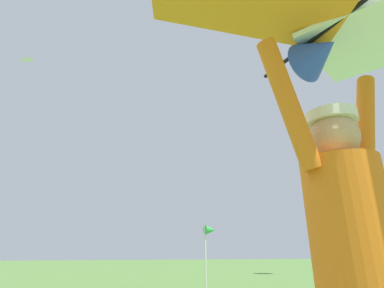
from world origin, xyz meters
TOP-DOWN VIEW (x-y plane):
  - kite_flyer_person at (0.10, -0.31)m, footprint 0.81×0.38m
  - held_stunt_kite at (0.11, -0.42)m, footprint 2.23×1.28m
  - distant_kite_white_overhead_distant at (-6.67, 22.46)m, footprint 1.05×1.11m
  - distant_kite_yellow_far_center at (10.56, 10.93)m, footprint 1.43×1.46m
  - marker_flag at (2.07, 5.76)m, footprint 0.30×0.24m

SIDE VIEW (x-z plane):
  - kite_flyer_person at x=0.10m, z-range -0.02..1.90m
  - marker_flag at x=2.07m, z-range 0.61..2.28m
  - held_stunt_kite at x=0.11m, z-range 1.92..2.36m
  - distant_kite_yellow_far_center at x=10.56m, z-range 6.21..8.71m
  - distant_kite_white_overhead_distant at x=-6.67m, z-range 15.67..16.24m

